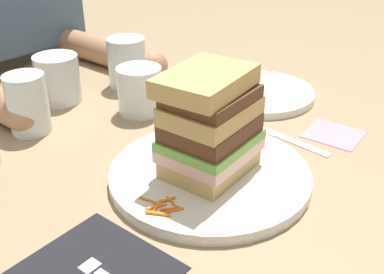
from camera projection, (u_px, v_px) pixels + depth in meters
The scene contains 25 objects.
ground_plane at pixel (207, 181), 0.63m from camera, with size 3.00×3.00×0.00m, color #9E8460.
main_plate at pixel (209, 174), 0.63m from camera, with size 0.27×0.27×0.02m, color white.
sandwich at pixel (210, 124), 0.60m from camera, with size 0.12×0.10×0.14m.
carrot_shred_0 at pixel (162, 200), 0.57m from camera, with size 0.00×0.00×0.03m, color orange.
carrot_shred_1 at pixel (158, 208), 0.55m from camera, with size 0.00×0.00×0.03m, color orange.
carrot_shred_2 at pixel (158, 213), 0.54m from camera, with size 0.00×0.00×0.03m, color orange.
carrot_shred_3 at pixel (170, 209), 0.55m from camera, with size 0.00×0.00×0.03m, color orange.
carrot_shred_4 at pixel (172, 202), 0.56m from camera, with size 0.00×0.00×0.02m, color orange.
carrot_shred_5 at pixel (173, 211), 0.55m from camera, with size 0.00×0.00×0.03m, color orange.
carrot_shred_6 at pixel (149, 200), 0.56m from camera, with size 0.00×0.00×0.03m, color orange.
carrot_shred_7 at pixel (155, 206), 0.55m from camera, with size 0.00×0.00×0.03m, color orange.
carrot_shred_8 at pixel (157, 205), 0.56m from camera, with size 0.00×0.00×0.02m, color orange.
carrot_shred_9 at pixel (237, 145), 0.68m from camera, with size 0.00×0.00×0.02m, color orange.
carrot_shred_10 at pixel (254, 136), 0.71m from camera, with size 0.00×0.00×0.03m, color orange.
carrot_shred_11 at pixel (245, 145), 0.69m from camera, with size 0.00×0.00×0.02m, color orange.
carrot_shred_12 at pixel (234, 136), 0.71m from camera, with size 0.00×0.00×0.03m, color orange.
carrot_shred_13 at pixel (254, 141), 0.69m from camera, with size 0.00×0.00×0.03m, color orange.
napkin_dark at pixel (97, 270), 0.48m from camera, with size 0.13×0.15×0.00m, color black.
knife at pixel (277, 134), 0.75m from camera, with size 0.04×0.20×0.00m.
juice_glass at pixel (140, 92), 0.80m from camera, with size 0.08×0.08×0.08m.
empty_tumbler_0 at pixel (127, 62), 0.91m from camera, with size 0.07×0.07×0.10m, color silver.
empty_tumbler_1 at pixel (58, 79), 0.84m from camera, with size 0.08×0.08×0.09m, color silver.
empty_tumbler_2 at pixel (28, 104), 0.74m from camera, with size 0.06×0.06×0.10m, color silver.
side_plate at pixel (258, 93), 0.88m from camera, with size 0.21×0.21×0.01m, color white.
napkin_pink at pixel (333, 134), 0.75m from camera, with size 0.08×0.08×0.00m, color pink.
Camera 1 is at (-0.42, -0.31, 0.35)m, focal length 43.61 mm.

